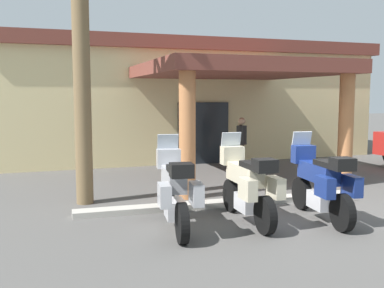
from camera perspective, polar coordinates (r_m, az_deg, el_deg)
ground_plane at (r=9.49m, az=14.19°, el=-8.24°), size 80.00×80.00×0.00m
motel_building at (r=18.29m, az=-2.03°, el=5.76°), size 14.43×12.41×4.30m
motorcycle_silver at (r=7.79m, az=-2.20°, el=-5.95°), size 0.74×2.21×1.61m
motorcycle_cream at (r=8.29m, az=7.13°, el=-5.23°), size 0.70×2.21×1.61m
motorcycle_blue at (r=8.75m, az=16.21°, el=-4.84°), size 0.73×2.21×1.61m
pedestrian at (r=13.96m, az=6.34°, el=0.51°), size 0.32×0.52×1.65m
curb_strip at (r=9.57m, az=3.97°, el=-7.55°), size 6.20×0.36×0.12m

